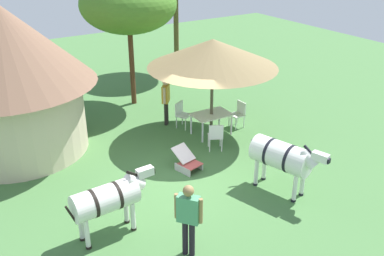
# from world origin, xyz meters

# --- Properties ---
(ground_plane) EXTENTS (36.00, 36.00, 0.00)m
(ground_plane) POSITION_xyz_m (0.00, 0.00, 0.00)
(ground_plane) COLOR #43703B
(thatched_hut) EXTENTS (5.08, 5.08, 4.52)m
(thatched_hut) POSITION_xyz_m (-3.44, 3.90, 2.50)
(thatched_hut) COLOR beige
(thatched_hut) RESTS_ON ground_plane
(shade_umbrella) EXTENTS (4.12, 4.12, 3.23)m
(shade_umbrella) POSITION_xyz_m (2.20, 1.62, 2.79)
(shade_umbrella) COLOR #4D4634
(shade_umbrella) RESTS_ON ground_plane
(patio_dining_table) EXTENTS (1.28, 0.88, 0.74)m
(patio_dining_table) POSITION_xyz_m (2.20, 1.62, 0.65)
(patio_dining_table) COLOR silver
(patio_dining_table) RESTS_ON ground_plane
(patio_chair_near_lawn) EXTENTS (0.59, 0.58, 0.90)m
(patio_chair_near_lawn) POSITION_xyz_m (1.65, 0.60, 0.52)
(patio_chair_near_lawn) COLOR white
(patio_chair_near_lawn) RESTS_ON ground_plane
(patio_chair_near_hut) EXTENTS (0.42, 0.44, 0.90)m
(patio_chair_near_hut) POSITION_xyz_m (3.36, 1.63, 0.52)
(patio_chair_near_hut) COLOR white
(patio_chair_near_hut) RESTS_ON ground_plane
(patio_chair_east_end) EXTENTS (0.58, 0.57, 0.90)m
(patio_chair_east_end) POSITION_xyz_m (1.68, 2.66, 0.52)
(patio_chair_east_end) COLOR white
(patio_chair_east_end) RESTS_ON ground_plane
(guest_beside_umbrella) EXTENTS (0.46, 0.49, 1.69)m
(guest_beside_umbrella) POSITION_xyz_m (1.34, 3.14, 1.02)
(guest_beside_umbrella) COLOR black
(guest_beside_umbrella) RESTS_ON ground_plane
(standing_watcher) EXTENTS (0.45, 0.50, 1.72)m
(standing_watcher) POSITION_xyz_m (-1.56, -2.96, 1.03)
(standing_watcher) COLOR black
(standing_watcher) RESTS_ON ground_plane
(striped_lounge_chair) EXTENTS (0.71, 0.91, 0.63)m
(striped_lounge_chair) POSITION_xyz_m (0.30, 0.08, 0.26)
(striped_lounge_chair) COLOR #C7504C
(striped_lounge_chair) RESTS_ON ground_plane
(zebra_nearest_camera) EXTENTS (1.10, 2.15, 1.56)m
(zebra_nearest_camera) POSITION_xyz_m (1.78, -2.18, 1.02)
(zebra_nearest_camera) COLOR silver
(zebra_nearest_camera) RESTS_ON ground_plane
(zebra_by_umbrella) EXTENTS (2.14, 0.68, 1.49)m
(zebra_by_umbrella) POSITION_xyz_m (-2.70, -1.44, 0.95)
(zebra_by_umbrella) COLOR silver
(zebra_by_umbrella) RESTS_ON ground_plane
(acacia_tree_far_lawn) EXTENTS (3.50, 3.50, 4.87)m
(acacia_tree_far_lawn) POSITION_xyz_m (1.24, 5.58, 3.81)
(acacia_tree_far_lawn) COLOR #56311F
(acacia_tree_far_lawn) RESTS_ON ground_plane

